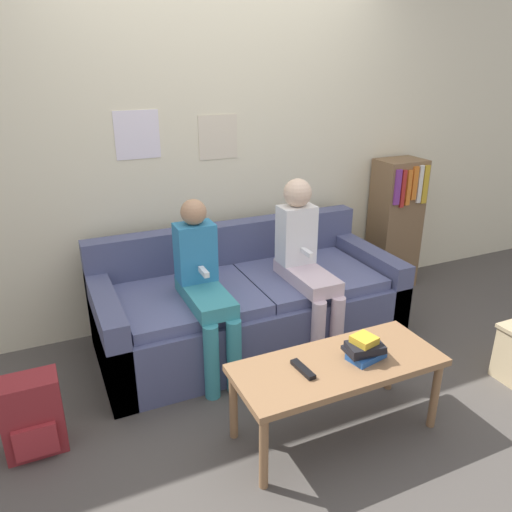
{
  "coord_description": "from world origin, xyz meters",
  "views": [
    {
      "loc": [
        -1.23,
        -2.28,
        1.87
      ],
      "look_at": [
        0.0,
        0.43,
        0.69
      ],
      "focal_mm": 35.0,
      "sensor_mm": 36.0,
      "label": 1
    }
  ],
  "objects": [
    {
      "name": "bookshelf",
      "position": [
        1.52,
        0.91,
        0.56
      ],
      "size": [
        0.38,
        0.3,
        1.1
      ],
      "color": "brown",
      "rests_on": "ground_plane"
    },
    {
      "name": "book_stack",
      "position": [
        0.18,
        -0.52,
        0.49
      ],
      "size": [
        0.22,
        0.16,
        0.12
      ],
      "color": "#23519E",
      "rests_on": "coffee_table"
    },
    {
      "name": "wall_back",
      "position": [
        -0.0,
        1.1,
        1.3
      ],
      "size": [
        8.0,
        0.06,
        2.6
      ],
      "color": "beige",
      "rests_on": "ground_plane"
    },
    {
      "name": "tv_remote",
      "position": [
        -0.16,
        -0.49,
        0.45
      ],
      "size": [
        0.05,
        0.17,
        0.02
      ],
      "rotation": [
        0.0,
        0.0,
        0.08
      ],
      "color": "black",
      "rests_on": "coffee_table"
    },
    {
      "name": "couch",
      "position": [
        0.0,
        0.56,
        0.27
      ],
      "size": [
        2.04,
        0.89,
        0.77
      ],
      "color": "#4C5175",
      "rests_on": "ground_plane"
    },
    {
      "name": "coffee_table",
      "position": [
        0.04,
        -0.49,
        0.38
      ],
      "size": [
        1.09,
        0.45,
        0.43
      ],
      "color": "#8E6642",
      "rests_on": "ground_plane"
    },
    {
      "name": "person_left",
      "position": [
        -0.38,
        0.35,
        0.6
      ],
      "size": [
        0.24,
        0.6,
        1.09
      ],
      "color": "teal",
      "rests_on": "ground_plane"
    },
    {
      "name": "person_right",
      "position": [
        0.33,
        0.37,
        0.64
      ],
      "size": [
        0.24,
        0.6,
        1.14
      ],
      "color": "silver",
      "rests_on": "ground_plane"
    },
    {
      "name": "backpack",
      "position": [
        -1.41,
        0.02,
        0.21
      ],
      "size": [
        0.29,
        0.21,
        0.42
      ],
      "color": "maroon",
      "rests_on": "ground_plane"
    },
    {
      "name": "ground_plane",
      "position": [
        0.0,
        0.0,
        0.0
      ],
      "size": [
        10.0,
        10.0,
        0.0
      ],
      "primitive_type": "plane",
      "color": "#4C4742"
    }
  ]
}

